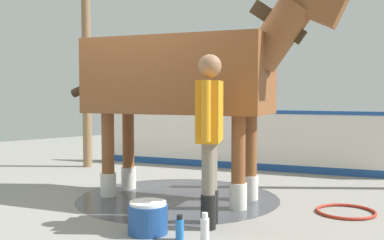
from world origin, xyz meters
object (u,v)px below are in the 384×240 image
at_px(handler, 210,127).
at_px(bottle_spray, 180,228).
at_px(wash_bucket, 148,218).
at_px(bottle_shampoo, 205,230).
at_px(hose_coil, 346,211).
at_px(horse, 186,78).

distance_m(handler, bottle_spray, 1.03).
distance_m(wash_bucket, bottle_spray, 0.37).
bearing_deg(bottle_shampoo, handler, 42.84).
bearing_deg(bottle_shampoo, hose_coil, -7.29).
distance_m(bottle_spray, hose_coil, 2.04).
height_order(wash_bucket, hose_coil, wash_bucket).
bearing_deg(handler, bottle_spray, 66.37).
distance_m(horse, handler, 1.32).
relative_size(horse, bottle_spray, 14.43).
distance_m(horse, hose_coil, 2.42).
bearing_deg(wash_bucket, hose_coil, -21.54).
distance_m(handler, hose_coil, 1.87).
bearing_deg(horse, bottle_shampoo, -61.47).
bearing_deg(bottle_spray, wash_bucket, 106.52).
distance_m(handler, bottle_shampoo, 1.03).
relative_size(handler, hose_coil, 2.62).
height_order(bottle_spray, hose_coil, bottle_spray).
bearing_deg(wash_bucket, bottle_shampoo, -71.23).
bearing_deg(handler, horse, -69.13).
distance_m(wash_bucket, bottle_shampoo, 0.61).
relative_size(bottle_shampoo, hose_coil, 0.43).
bearing_deg(hose_coil, wash_bucket, 158.46).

